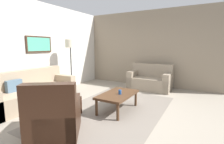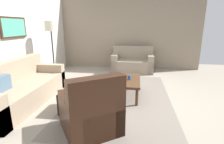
% 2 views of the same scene
% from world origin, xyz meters
% --- Properties ---
extents(ground_plane, '(8.00, 8.00, 0.00)m').
position_xyz_m(ground_plane, '(0.00, 0.00, 0.00)').
color(ground_plane, gray).
extents(rear_partition, '(6.00, 0.12, 2.80)m').
position_xyz_m(rear_partition, '(0.00, 2.60, 1.40)').
color(rear_partition, silver).
rests_on(rear_partition, ground_plane).
extents(stone_feature_panel, '(0.12, 5.20, 2.80)m').
position_xyz_m(stone_feature_panel, '(3.00, 0.00, 1.40)').
color(stone_feature_panel, gray).
rests_on(stone_feature_panel, ground_plane).
extents(area_rug, '(3.48, 2.20, 0.01)m').
position_xyz_m(area_rug, '(0.00, 0.00, 0.00)').
color(area_rug, slate).
rests_on(area_rug, ground_plane).
extents(couch_main, '(2.28, 0.90, 0.88)m').
position_xyz_m(couch_main, '(-0.58, 2.10, 0.30)').
color(couch_main, gray).
rests_on(couch_main, ground_plane).
extents(couch_loveseat, '(0.82, 1.42, 0.88)m').
position_xyz_m(couch_loveseat, '(2.48, -0.19, 0.30)').
color(couch_loveseat, gray).
rests_on(couch_loveseat, ground_plane).
extents(armchair_leather, '(1.11, 1.11, 0.95)m').
position_xyz_m(armchair_leather, '(-1.39, 0.30, 0.31)').
color(armchair_leather, black).
rests_on(armchair_leather, ground_plane).
extents(ottoman, '(0.56, 0.56, 0.40)m').
position_xyz_m(ottoman, '(-0.71, 0.77, 0.20)').
color(ottoman, black).
rests_on(ottoman, ground_plane).
extents(coffee_table, '(1.10, 0.64, 0.41)m').
position_xyz_m(coffee_table, '(0.13, -0.11, 0.36)').
color(coffee_table, '#472D1C').
rests_on(coffee_table, ground_plane).
extents(cup, '(0.07, 0.07, 0.10)m').
position_xyz_m(cup, '(0.10, -0.19, 0.46)').
color(cup, '#1E478C').
rests_on(cup, coffee_table).
extents(lamp_standing, '(0.32, 0.32, 1.71)m').
position_xyz_m(lamp_standing, '(0.85, 1.98, 1.41)').
color(lamp_standing, black).
rests_on(lamp_standing, ground_plane).
extents(framed_artwork, '(0.84, 0.04, 0.47)m').
position_xyz_m(framed_artwork, '(0.10, 2.51, 1.55)').
color(framed_artwork, '#382316').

